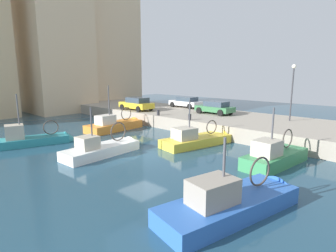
# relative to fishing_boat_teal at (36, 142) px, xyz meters

# --- Properties ---
(water_surface) EXTENTS (80.00, 80.00, 0.00)m
(water_surface) POSITION_rel_fishing_boat_teal_xyz_m (3.73, -7.85, -0.15)
(water_surface) COLOR navy
(water_surface) RESTS_ON ground
(quay_wall) EXTENTS (9.00, 56.00, 1.20)m
(quay_wall) POSITION_rel_fishing_boat_teal_xyz_m (15.23, -7.85, 0.45)
(quay_wall) COLOR #9E9384
(quay_wall) RESTS_ON ground
(fishing_boat_teal) EXTENTS (6.13, 3.09, 4.58)m
(fishing_boat_teal) POSITION_rel_fishing_boat_teal_xyz_m (0.00, 0.00, 0.00)
(fishing_boat_teal) COLOR teal
(fishing_boat_teal) RESTS_ON ground
(fishing_boat_blue) EXTENTS (6.98, 3.20, 3.90)m
(fishing_boat_blue) POSITION_rel_fishing_boat_teal_xyz_m (1.25, -16.16, -0.01)
(fishing_boat_blue) COLOR #2D60B7
(fishing_boat_blue) RESTS_ON ground
(fishing_boat_green) EXTENTS (5.77, 2.29, 4.17)m
(fishing_boat_green) POSITION_rel_fishing_boat_teal_xyz_m (7.95, -15.01, 0.00)
(fishing_boat_green) COLOR #388951
(fishing_boat_green) RESTS_ON ground
(fishing_boat_white) EXTENTS (6.08, 2.11, 3.99)m
(fishing_boat_white) POSITION_rel_fishing_boat_teal_xyz_m (2.24, -5.93, -0.04)
(fishing_boat_white) COLOR white
(fishing_boat_white) RESTS_ON ground
(fishing_boat_orange) EXTENTS (6.49, 2.53, 5.13)m
(fishing_boat_orange) POSITION_rel_fishing_boat_teal_xyz_m (7.60, 0.20, -0.03)
(fishing_boat_orange) COLOR orange
(fishing_boat_orange) RESTS_ON ground
(fishing_boat_yellow) EXTENTS (6.55, 3.09, 4.29)m
(fishing_boat_yellow) POSITION_rel_fishing_boat_teal_xyz_m (8.53, -8.93, -0.02)
(fishing_boat_yellow) COLOR gold
(fishing_boat_yellow) RESTS_ON ground
(parked_car_yellow) EXTENTS (2.03, 4.22, 1.45)m
(parked_car_yellow) POSITION_rel_fishing_boat_teal_xyz_m (12.17, 2.76, 1.79)
(parked_car_yellow) COLOR gold
(parked_car_yellow) RESTS_ON quay_wall
(parked_car_green) EXTENTS (2.06, 3.95, 1.30)m
(parked_car_green) POSITION_rel_fishing_boat_teal_xyz_m (15.77, -5.36, 1.73)
(parked_car_green) COLOR #387547
(parked_car_green) RESTS_ON quay_wall
(parked_car_white) EXTENTS (2.05, 4.16, 1.31)m
(parked_car_white) POSITION_rel_fishing_boat_teal_xyz_m (17.99, 0.36, 1.73)
(parked_car_white) COLOR silver
(parked_car_white) RESTS_ON quay_wall
(mooring_bollard_south) EXTENTS (0.28, 0.28, 0.55)m
(mooring_bollard_south) POSITION_rel_fishing_boat_teal_xyz_m (11.08, -5.85, 1.33)
(mooring_bollard_south) COLOR #2D2D33
(mooring_bollard_south) RESTS_ON quay_wall
(mooring_bollard_mid) EXTENTS (0.28, 0.28, 0.55)m
(mooring_bollard_mid) POSITION_rel_fishing_boat_teal_xyz_m (11.08, -1.85, 1.33)
(mooring_bollard_mid) COLOR #2D2D33
(mooring_bollard_mid) RESTS_ON quay_wall
(quay_streetlamp) EXTENTS (0.36, 0.36, 4.83)m
(quay_streetlamp) POSITION_rel_fishing_boat_teal_xyz_m (16.73, -12.47, 4.31)
(quay_streetlamp) COLOR #38383D
(quay_streetlamp) RESTS_ON quay_wall
(waterfront_building_central) EXTENTS (8.06, 8.88, 23.07)m
(waterfront_building_central) POSITION_rel_fishing_boat_teal_xyz_m (9.75, 17.06, 11.41)
(waterfront_building_central) COLOR beige
(waterfront_building_central) RESTS_ON ground
(waterfront_building_east_mid) EXTENTS (11.09, 6.60, 21.25)m
(waterfront_building_east_mid) POSITION_rel_fishing_boat_teal_xyz_m (18.44, 18.37, 10.50)
(waterfront_building_east_mid) COLOR beige
(waterfront_building_east_mid) RESTS_ON ground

